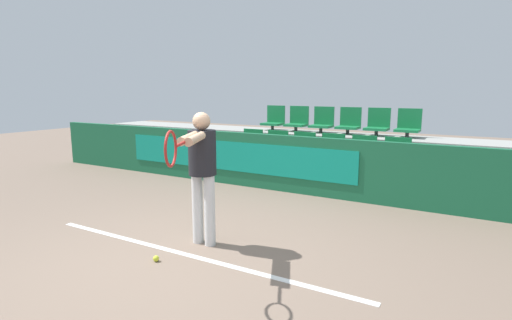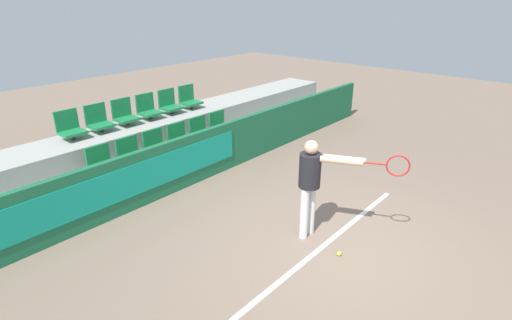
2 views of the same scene
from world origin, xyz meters
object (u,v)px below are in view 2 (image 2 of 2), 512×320
(stadium_chair_2, at_px, (156,146))
(stadium_chair_8, at_px, (125,114))
(stadium_chair_1, at_px, (131,154))
(stadium_chair_5, at_px, (220,126))
(tennis_player, at_px, (314,179))
(stadium_chair_7, at_px, (99,120))
(stadium_chair_0, at_px, (102,164))
(stadium_chair_6, at_px, (70,127))
(stadium_chair_4, at_px, (201,132))
(stadium_chair_10, at_px, (169,103))
(stadium_chair_9, at_px, (148,109))
(tennis_ball, at_px, (339,254))
(stadium_chair_11, at_px, (189,99))
(stadium_chair_3, at_px, (180,139))

(stadium_chair_2, distance_m, stadium_chair_8, 1.15)
(stadium_chair_1, relative_size, stadium_chair_5, 1.00)
(stadium_chair_2, relative_size, tennis_player, 0.35)
(stadium_chair_2, bearing_deg, tennis_player, -85.56)
(stadium_chair_2, xyz_separation_m, stadium_chair_7, (-0.59, 1.05, 0.46))
(stadium_chair_0, bearing_deg, tennis_player, -67.81)
(stadium_chair_8, bearing_deg, stadium_chair_0, -138.31)
(stadium_chair_0, relative_size, stadium_chair_6, 1.00)
(stadium_chair_7, bearing_deg, stadium_chair_4, -30.70)
(stadium_chair_4, xyz_separation_m, stadium_chair_5, (0.59, 0.00, 0.00))
(stadium_chair_6, height_order, stadium_chair_10, same)
(stadium_chair_9, bearing_deg, stadium_chair_4, -60.69)
(tennis_ball, bearing_deg, stadium_chair_2, 91.46)
(stadium_chair_4, xyz_separation_m, stadium_chair_6, (-2.36, 1.05, 0.46))
(stadium_chair_2, xyz_separation_m, stadium_chair_4, (1.18, 0.00, 0.00))
(stadium_chair_4, bearing_deg, stadium_chair_7, 149.30)
(stadium_chair_11, bearing_deg, stadium_chair_10, 180.00)
(stadium_chair_4, xyz_separation_m, stadium_chair_7, (-1.77, 1.05, 0.46))
(tennis_player, bearing_deg, stadium_chair_4, 50.75)
(stadium_chair_3, xyz_separation_m, stadium_chair_9, (0.00, 1.05, 0.46))
(stadium_chair_8, xyz_separation_m, tennis_player, (0.28, -4.63, -0.17))
(stadium_chair_6, xyz_separation_m, stadium_chair_7, (0.59, 0.00, 0.00))
(stadium_chair_0, xyz_separation_m, stadium_chair_9, (1.77, 1.05, 0.46))
(stadium_chair_5, bearing_deg, stadium_chair_8, 149.30)
(stadium_chair_3, bearing_deg, stadium_chair_0, 180.00)
(stadium_chair_6, relative_size, stadium_chair_9, 1.00)
(stadium_chair_10, bearing_deg, stadium_chair_9, 180.00)
(stadium_chair_8, xyz_separation_m, stadium_chair_11, (1.77, 0.00, 0.00))
(stadium_chair_3, bearing_deg, stadium_chair_2, 180.00)
(stadium_chair_5, distance_m, stadium_chair_9, 1.65)
(stadium_chair_3, xyz_separation_m, tennis_player, (-0.31, -3.58, 0.29))
(stadium_chair_0, distance_m, stadium_chair_10, 2.63)
(stadium_chair_7, height_order, stadium_chair_9, same)
(tennis_player, bearing_deg, stadium_chair_3, 59.93)
(stadium_chair_0, relative_size, stadium_chair_7, 1.00)
(stadium_chair_11, bearing_deg, stadium_chair_6, 180.00)
(stadium_chair_3, height_order, stadium_chair_7, stadium_chair_7)
(stadium_chair_1, relative_size, stadium_chair_3, 1.00)
(stadium_chair_8, height_order, tennis_player, tennis_player)
(stadium_chair_1, bearing_deg, stadium_chair_5, 0.00)
(stadium_chair_1, bearing_deg, stadium_chair_3, 0.00)
(stadium_chair_3, relative_size, stadium_chair_7, 1.00)
(stadium_chair_0, xyz_separation_m, stadium_chair_6, (0.00, 1.05, 0.46))
(stadium_chair_7, bearing_deg, stadium_chair_2, -60.69)
(stadium_chair_5, bearing_deg, stadium_chair_2, 180.00)
(stadium_chair_5, height_order, stadium_chair_6, stadium_chair_6)
(stadium_chair_0, height_order, stadium_chair_3, same)
(stadium_chair_2, xyz_separation_m, stadium_chair_10, (1.18, 1.05, 0.46))
(stadium_chair_7, bearing_deg, stadium_chair_9, 0.00)
(stadium_chair_10, bearing_deg, tennis_player, -101.05)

